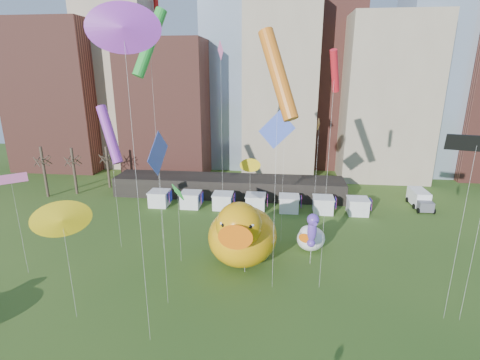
# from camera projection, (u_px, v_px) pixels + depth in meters

# --- Properties ---
(skyline) EXTENTS (101.00, 23.00, 68.00)m
(skyline) POSITION_uv_depth(u_px,v_px,m) (272.00, 65.00, 72.31)
(skyline) COLOR brown
(skyline) RESTS_ON ground
(pavilion) EXTENTS (38.00, 6.00, 3.20)m
(pavilion) POSITION_uv_depth(u_px,v_px,m) (229.00, 186.00, 60.57)
(pavilion) COLOR black
(pavilion) RESTS_ON ground
(vendor_tents) EXTENTS (33.24, 2.80, 2.40)m
(vendor_tents) POSITION_uv_depth(u_px,v_px,m) (256.00, 203.00, 54.46)
(vendor_tents) COLOR white
(vendor_tents) RESTS_ON ground
(bare_trees) EXTENTS (8.44, 6.44, 8.50)m
(bare_trees) POSITION_uv_depth(u_px,v_px,m) (75.00, 170.00, 61.34)
(bare_trees) COLOR #382B21
(bare_trees) RESTS_ON ground
(big_duck) EXTENTS (7.61, 10.20, 7.83)m
(big_duck) POSITION_uv_depth(u_px,v_px,m) (242.00, 233.00, 38.33)
(big_duck) COLOR orange
(big_duck) RESTS_ON ground
(small_duck) EXTENTS (4.44, 4.88, 3.40)m
(small_duck) POSITION_uv_depth(u_px,v_px,m) (310.00, 238.00, 41.97)
(small_duck) COLOR white
(small_duck) RESTS_ON ground
(seahorse_green) EXTENTS (1.37, 1.66, 5.27)m
(seahorse_green) POSITION_uv_depth(u_px,v_px,m) (245.00, 240.00, 36.58)
(seahorse_green) COLOR silver
(seahorse_green) RESTS_ON ground
(seahorse_purple) EXTENTS (1.46, 1.74, 5.89)m
(seahorse_purple) POSITION_uv_depth(u_px,v_px,m) (312.00, 228.00, 38.02)
(seahorse_purple) COLOR silver
(seahorse_purple) RESTS_ON ground
(box_truck) EXTENTS (2.50, 5.93, 2.51)m
(box_truck) POSITION_uv_depth(u_px,v_px,m) (420.00, 199.00, 55.63)
(box_truck) COLOR white
(box_truck) RESTS_ON ground
(kite_0) EXTENTS (0.93, 1.50, 17.34)m
(kite_0) POSITION_uv_depth(u_px,v_px,m) (286.00, 106.00, 39.77)
(kite_0) COLOR silver
(kite_0) RESTS_ON ground
(kite_1) EXTENTS (0.87, 1.77, 23.13)m
(kite_1) POSITION_uv_depth(u_px,v_px,m) (221.00, 61.00, 36.49)
(kite_1) COLOR silver
(kite_1) RESTS_ON ground
(kite_3) EXTENTS (3.84, 3.55, 26.31)m
(kite_3) POSITION_uv_depth(u_px,v_px,m) (150.00, 43.00, 36.31)
(kite_3) COLOR silver
(kite_3) RESTS_ON ground
(kite_4) EXTENTS (2.69, 2.10, 10.46)m
(kite_4) POSITION_uv_depth(u_px,v_px,m) (62.00, 220.00, 28.30)
(kite_4) COLOR silver
(kite_4) RESTS_ON ground
(kite_5) EXTENTS (3.54, 1.26, 16.66)m
(kite_5) POSITION_uv_depth(u_px,v_px,m) (277.00, 131.00, 34.36)
(kite_5) COLOR silver
(kite_5) RESTS_ON ground
(kite_6) EXTENTS (4.03, 3.92, 23.56)m
(kite_6) POSITION_uv_depth(u_px,v_px,m) (278.00, 75.00, 29.24)
(kite_6) COLOR silver
(kite_6) RESTS_ON ground
(kite_7) EXTENTS (3.59, 3.15, 16.69)m
(kite_7) POSITION_uv_depth(u_px,v_px,m) (110.00, 135.00, 39.21)
(kite_7) COLOR silver
(kite_7) RESTS_ON ground
(kite_8) EXTENTS (1.36, 2.08, 21.86)m
(kite_8) POSITION_uv_depth(u_px,v_px,m) (335.00, 72.00, 29.21)
(kite_8) COLOR silver
(kite_8) RESTS_ON ground
(kite_9) EXTENTS (2.44, 2.22, 10.64)m
(kite_9) POSITION_uv_depth(u_px,v_px,m) (11.00, 179.00, 34.72)
(kite_9) COLOR silver
(kite_9) RESTS_ON ground
(kite_10) EXTENTS (4.11, 1.67, 15.69)m
(kite_10) POSITION_uv_depth(u_px,v_px,m) (477.00, 144.00, 26.33)
(kite_10) COLOR silver
(kite_10) RESTS_ON ground
(kite_11) EXTENTS (1.99, 2.77, 8.52)m
(kite_11) POSITION_uv_depth(u_px,v_px,m) (178.00, 192.00, 37.62)
(kite_11) COLOR silver
(kite_11) RESTS_ON ground
(kite_12) EXTENTS (1.63, 0.33, 10.52)m
(kite_12) POSITION_uv_depth(u_px,v_px,m) (250.00, 165.00, 41.80)
(kite_12) COLOR silver
(kite_12) RESTS_ON ground
(kite_13) EXTENTS (0.54, 3.52, 15.64)m
(kite_13) POSITION_uv_depth(u_px,v_px,m) (158.00, 155.00, 28.70)
(kite_13) COLOR silver
(kite_13) RESTS_ON ground
(kite_14) EXTENTS (0.39, 1.22, 15.65)m
(kite_14) POSITION_uv_depth(u_px,v_px,m) (319.00, 125.00, 36.16)
(kite_14) COLOR silver
(kite_14) RESTS_ON ground
(kite_15) EXTENTS (3.01, 1.27, 24.15)m
(kite_15) POSITION_uv_depth(u_px,v_px,m) (123.00, 28.00, 21.67)
(kite_15) COLOR silver
(kite_15) RESTS_ON ground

